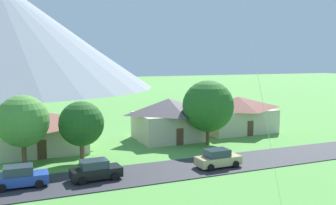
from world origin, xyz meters
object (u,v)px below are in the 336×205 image
Objects in this scene: tree_near_left at (81,124)px; tree_left_of_center at (208,106)px; house_left_center at (169,118)px; parked_car_blue_west_end at (20,177)px; parked_car_black_mid_east at (96,170)px; parked_car_tan_mid_west at (218,159)px; tree_right_of_center at (23,121)px; house_rightmost at (39,131)px; house_right_center at (238,114)px.

tree_near_left is 15.33m from tree_left_of_center.
house_left_center reaches higher than parked_car_blue_west_end.
parked_car_tan_mid_west is at bearing -3.75° from parked_car_black_mid_east.
tree_right_of_center reaches higher than house_left_center.
parked_car_black_mid_east is (5.89, -0.57, 0.00)m from parked_car_blue_west_end.
house_rightmost is 1.38× the size of tree_left_of_center.
tree_right_of_center reaches higher than parked_car_tan_mid_west.
parked_car_tan_mid_west is 0.99× the size of parked_car_black_mid_east.
tree_near_left is (-12.01, -6.60, 1.19)m from house_left_center.
house_rightmost is 7.32m from tree_near_left.
tree_right_of_center is (-17.30, -6.31, 1.74)m from house_left_center.
tree_left_of_center is at bearing 66.87° from parked_car_tan_mid_west.
tree_near_left is at bearing -60.43° from house_rightmost.
parked_car_black_mid_east is (-11.93, -12.45, -1.83)m from house_left_center.
house_right_center is at bearing 2.63° from house_rightmost.
tree_right_of_center is (-5.29, 0.29, 0.55)m from tree_near_left.
tree_left_of_center is 1.80× the size of parked_car_blue_west_end.
house_rightmost is 2.46× the size of parked_car_black_mid_east.
tree_left_of_center reaches higher than tree_right_of_center.
parked_car_blue_west_end is 5.91m from parked_car_black_mid_east.
tree_near_left is 0.80× the size of tree_left_of_center.
house_right_center is 26.36m from house_rightmost.
tree_right_of_center is at bearing -159.97° from house_left_center.
house_rightmost is 19.75m from parked_car_tan_mid_west.
tree_left_of_center is 20.53m from tree_right_of_center.
tree_right_of_center is at bearing -174.80° from tree_left_of_center.
parked_car_black_mid_east is (-11.35, 0.74, 0.00)m from parked_car_tan_mid_west.
house_left_center is 21.49m from parked_car_blue_west_end.
tree_right_of_center is at bearing 131.13° from parked_car_black_mid_east.
tree_left_of_center reaches higher than parked_car_blue_west_end.
tree_left_of_center is 17.48m from parked_car_black_mid_east.
house_right_center reaches higher than parked_car_tan_mid_west.
parked_car_black_mid_east is (-22.72, -13.28, -1.69)m from house_right_center.
house_left_center is 0.82× the size of house_right_center.
tree_near_left reaches higher than house_rightmost.
parked_car_tan_mid_west is (16.71, -6.89, -3.57)m from tree_right_of_center.
house_right_center is 0.98× the size of house_rightmost.
tree_near_left is 0.89× the size of tree_right_of_center.
tree_near_left reaches higher than house_right_center.
tree_right_of_center is at bearing -106.52° from house_rightmost.
house_rightmost reaches higher than parked_car_blue_west_end.
tree_near_left is 13.53m from parked_car_tan_mid_west.
house_rightmost is (-26.33, -1.21, -0.23)m from house_right_center.
parked_car_tan_mid_west is (-0.59, -13.19, -1.83)m from house_left_center.
tree_right_of_center reaches higher than house_rightmost.
tree_near_left is (3.53, -6.22, 1.56)m from house_rightmost.
parked_car_tan_mid_west is (17.23, -1.31, 0.00)m from parked_car_blue_west_end.
tree_near_left reaches higher than parked_car_blue_west_end.
parked_car_blue_west_end is at bearing -160.48° from tree_left_of_center.
house_rightmost is at bearing 106.63° from parked_car_black_mid_east.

